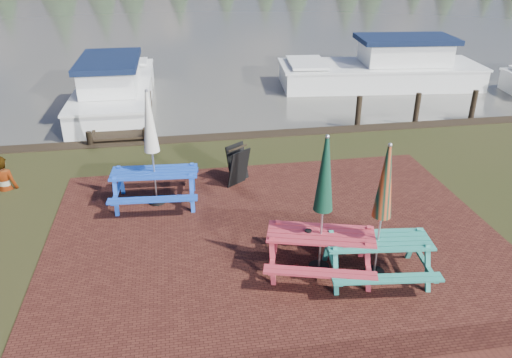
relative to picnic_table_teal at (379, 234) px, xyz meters
The scene contains 11 objects.
ground 1.74m from the picnic_table_teal, 169.40° to the left, with size 120.00×120.00×0.00m, color black.
paving 2.14m from the picnic_table_teal, 139.18° to the left, with size 9.00×7.50×0.02m, color #361511.
brick_wall 2.36m from the picnic_table_teal, 72.65° to the right, with size 6.21×1.79×0.30m.
water 37.32m from the picnic_table_teal, 92.27° to the left, with size 120.00×60.00×0.02m, color #423F38.
picnic_table_teal is the anchor object (origin of this frame).
picnic_table_red 0.98m from the picnic_table_teal, 161.17° to the left, with size 2.25×2.11×2.59m.
picnic_table_blue 5.10m from the picnic_table_teal, 138.54° to the left, with size 1.99×1.80×2.61m.
chalkboard 4.52m from the picnic_table_teal, 114.61° to the left, with size 0.60×0.84×0.93m.
jetty 12.60m from the picnic_table_teal, 113.31° to the left, with size 1.76×9.08×1.00m.
boat_jetty 12.61m from the picnic_table_teal, 115.22° to the left, with size 2.61×7.40×2.14m.
boat_near 13.66m from the picnic_table_teal, 66.87° to the left, with size 8.41×3.62×2.21m.
Camera 1 is at (-1.79, -7.05, 5.42)m, focal length 35.00 mm.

